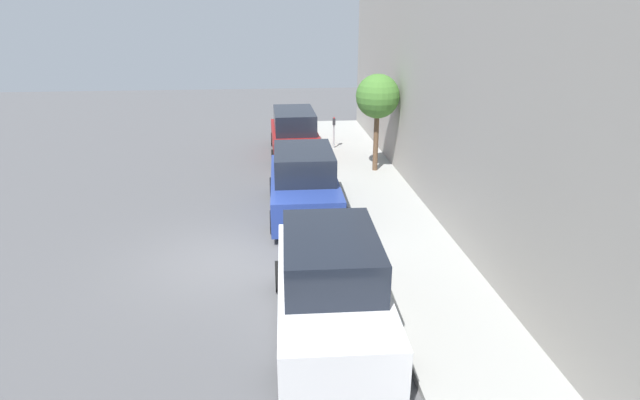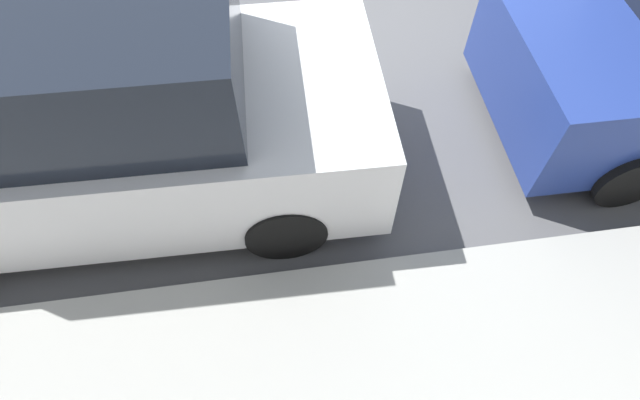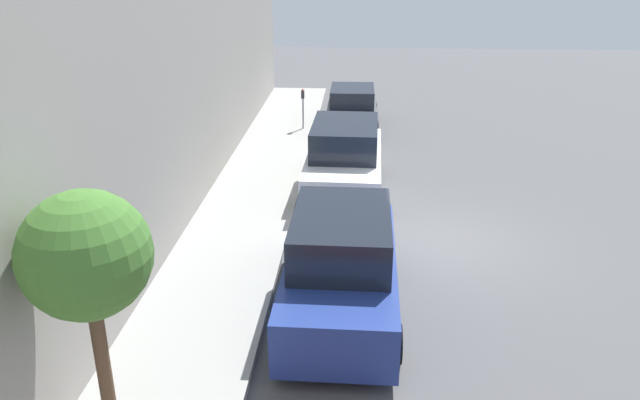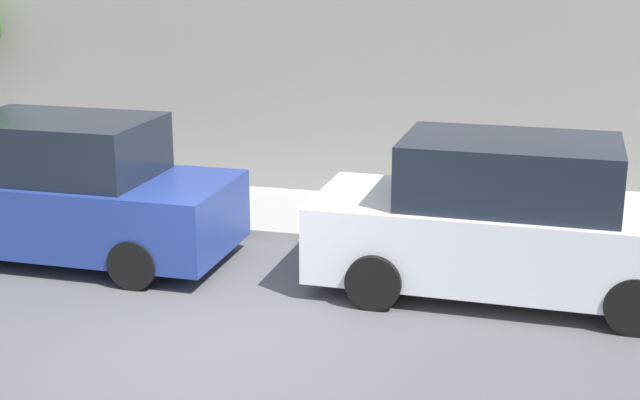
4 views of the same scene
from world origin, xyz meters
TOP-DOWN VIEW (x-y plane):
  - ground_plane at (0.00, 0.00)m, footprint 60.00×60.00m
  - sidewalk at (4.72, 0.00)m, footprint 2.44×32.00m
  - parked_suv_second at (2.27, -3.04)m, footprint 2.08×4.85m
  - parked_suv_third at (2.16, 3.03)m, footprint 2.08×4.82m

SIDE VIEW (x-z plane):
  - ground_plane at x=0.00m, z-range 0.00..0.00m
  - sidewalk at x=4.72m, z-range 0.00..0.15m
  - parked_suv_second at x=2.27m, z-range -0.06..1.92m
  - parked_suv_third at x=2.16m, z-range -0.06..1.92m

